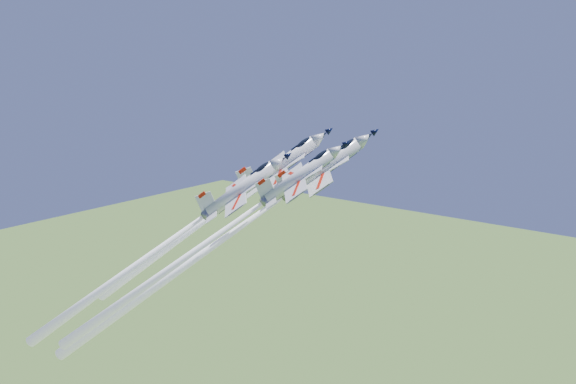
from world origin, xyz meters
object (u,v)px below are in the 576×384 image
Objects in this scene: jet_slot at (160,248)px; jet_left at (217,211)px; jet_right at (205,244)px; jet_lead at (217,244)px.

jet_left is at bearing 127.02° from jet_slot.
jet_right is 1.01× the size of jet_slot.
jet_left is 0.91× the size of jet_right.
jet_lead is 1.22× the size of jet_right.
jet_lead is 5.84m from jet_left.
jet_lead reaches higher than jet_slot.
jet_lead reaches higher than jet_right.
jet_left is 11.45m from jet_slot.
jet_left is 0.92× the size of jet_slot.
jet_left is (-2.61, 2.96, 4.30)m from jet_lead.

